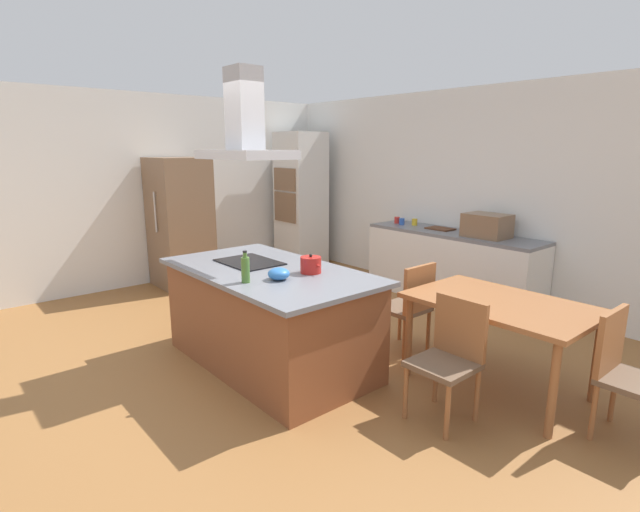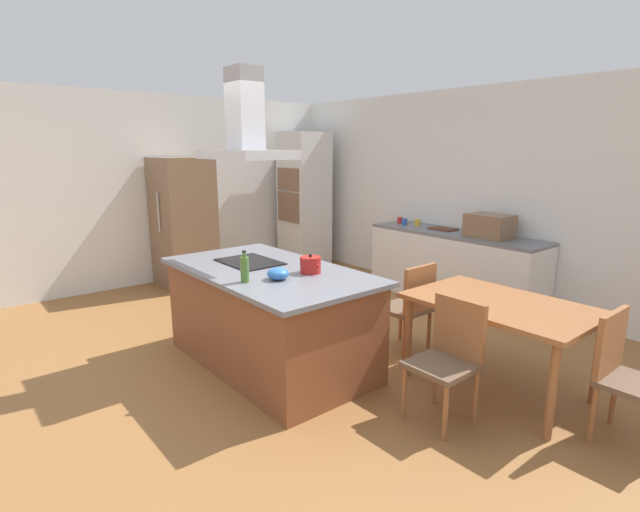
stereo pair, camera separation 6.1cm
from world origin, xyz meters
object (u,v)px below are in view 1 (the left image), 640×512
mixing_bowl (279,274)px  chair_at_right_end (625,368)px  dining_table (500,311)px  chair_at_left_end (410,303)px  olive_oil_bottle (245,269)px  countertop_microwave (487,226)px  range_hood (245,130)px  cutting_board (440,229)px  chair_facing_island (450,352)px  tea_kettle (311,265)px  refrigerator (180,223)px  coffee_mug_red (397,220)px  cooktop (249,262)px  coffee_mug_yellow (415,222)px  wall_oven_stack (301,200)px  coffee_mug_blue (402,221)px

mixing_bowl → chair_at_right_end: mixing_bowl is taller
dining_table → chair_at_left_end: bearing=-180.0°
dining_table → chair_at_left_end: 0.93m
olive_oil_bottle → mixing_bowl: bearing=67.2°
countertop_microwave → range_hood: 3.15m
cutting_board → chair_facing_island: 3.10m
tea_kettle → refrigerator: size_ratio=0.13×
olive_oil_bottle → coffee_mug_red: size_ratio=2.86×
countertop_microwave → cooktop: bearing=-104.1°
cutting_board → refrigerator: 3.60m
coffee_mug_red → refrigerator: bearing=-129.9°
coffee_mug_yellow → range_hood: (0.41, -2.94, 1.16)m
range_hood → wall_oven_stack: bearing=134.3°
coffee_mug_red → range_hood: size_ratio=0.10×
mixing_bowl → olive_oil_bottle: bearing=-112.8°
coffee_mug_yellow → chair_at_left_end: 2.30m
chair_at_left_end → cutting_board: bearing=118.5°
refrigerator → range_hood: size_ratio=2.02×
coffee_mug_yellow → chair_at_right_end: coffee_mug_yellow is taller
wall_oven_stack → chair_at_right_end: 5.63m
tea_kettle → countertop_microwave: countertop_microwave is taller
coffee_mug_red → chair_at_left_end: 2.45m
cutting_board → chair_at_right_end: bearing=-32.4°
tea_kettle → olive_oil_bottle: olive_oil_bottle is taller
coffee_mug_red → chair_at_right_end: coffee_mug_red is taller
chair_at_left_end → range_hood: bearing=-130.4°
cooktop → chair_at_right_end: (2.82, 1.16, -0.40)m
olive_oil_bottle → cooktop: bearing=145.5°
olive_oil_bottle → refrigerator: refrigerator is taller
olive_oil_bottle → chair_facing_island: olive_oil_bottle is taller
chair_at_left_end → range_hood: 2.20m
countertop_microwave → tea_kettle: bearing=-91.3°
tea_kettle → chair_at_right_end: 2.40m
countertop_microwave → coffee_mug_blue: countertop_microwave is taller
coffee_mug_yellow → tea_kettle: bearing=-68.6°
mixing_bowl → chair_at_left_end: bearing=76.0°
chair_at_right_end → coffee_mug_blue: bearing=153.4°
cutting_board → dining_table: bearing=-43.3°
chair_at_left_end → range_hood: range_hood is taller
coffee_mug_yellow → coffee_mug_blue: bearing=-148.2°
olive_oil_bottle → countertop_microwave: 3.27m
cooktop → mixing_bowl: size_ratio=3.35×
refrigerator → chair_facing_island: 4.58m
wall_oven_stack → chair_at_right_end: size_ratio=2.47×
coffee_mug_blue → olive_oil_bottle: bearing=-70.9°
olive_oil_bottle → chair_at_left_end: (0.43, 1.54, -0.50)m
cooktop → cutting_board: cutting_board is taller
coffee_mug_red → wall_oven_stack: bearing=-172.5°
chair_at_right_end → refrigerator: bearing=-173.5°
chair_at_left_end → chair_at_right_end: (1.83, 0.00, 0.00)m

